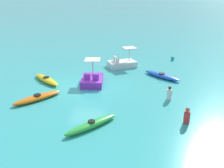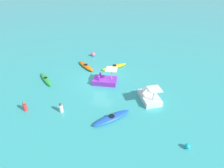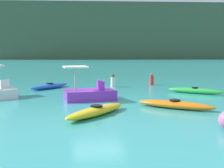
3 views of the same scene
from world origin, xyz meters
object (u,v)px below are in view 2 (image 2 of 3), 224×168
(kayak_green, at_px, (46,79))
(person_near_shore, at_px, (61,108))
(kayak_yellow, at_px, (114,67))
(buoy_pink, at_px, (93,54))
(kayak_orange, at_px, (86,66))
(person_by_kayaks, at_px, (25,107))
(pedal_boat_purple, at_px, (105,80))
(buoy_cyan, at_px, (187,146))
(kayak_blue, at_px, (112,118))
(pedal_boat_white, at_px, (150,97))

(kayak_green, height_order, person_near_shore, person_near_shore)
(kayak_yellow, distance_m, buoy_pink, 4.49)
(kayak_orange, xyz_separation_m, person_by_kayaks, (1.95, 8.76, 0.22))
(pedal_boat_purple, relative_size, buoy_cyan, 6.88)
(person_near_shore, bearing_deg, kayak_green, -46.00)
(kayak_green, bearing_deg, kayak_orange, -126.51)
(kayak_yellow, height_order, person_near_shore, person_near_shore)
(person_by_kayaks, bearing_deg, kayak_green, -78.03)
(person_near_shore, bearing_deg, pedal_boat_purple, -112.60)
(kayak_blue, distance_m, person_by_kayaks, 7.34)
(person_near_shore, bearing_deg, person_by_kayaks, 11.57)
(buoy_cyan, bearing_deg, buoy_pink, -48.59)
(pedal_boat_white, relative_size, person_by_kayaks, 3.21)
(kayak_yellow, xyz_separation_m, buoy_cyan, (-7.55, 10.04, 0.02))
(pedal_boat_white, distance_m, person_by_kayaks, 10.76)
(buoy_cyan, bearing_deg, person_by_kayaks, -2.67)
(pedal_boat_white, bearing_deg, person_by_kayaks, 22.55)
(kayak_yellow, relative_size, buoy_pink, 5.21)
(kayak_yellow, relative_size, kayak_orange, 0.98)
(kayak_green, xyz_separation_m, pedal_boat_white, (-10.95, 0.64, 0.17))
(buoy_cyan, relative_size, person_by_kayaks, 0.42)
(kayak_blue, distance_m, kayak_orange, 9.59)
(person_near_shore, bearing_deg, buoy_cyan, 172.99)
(person_by_kayaks, bearing_deg, pedal_boat_purple, -131.34)
(kayak_green, height_order, pedal_boat_white, pedal_boat_white)
(kayak_orange, relative_size, buoy_pink, 5.33)
(kayak_green, relative_size, kayak_orange, 0.94)
(kayak_blue, relative_size, person_by_kayaks, 3.36)
(kayak_yellow, bearing_deg, kayak_orange, 11.36)
(pedal_boat_purple, xyz_separation_m, buoy_cyan, (-7.66, 6.53, -0.15))
(kayak_orange, height_order, person_by_kayaks, person_by_kayaks)
(kayak_yellow, xyz_separation_m, buoy_pink, (3.63, -2.64, 0.11))
(kayak_blue, xyz_separation_m, buoy_cyan, (-5.58, 1.39, 0.02))
(kayak_yellow, distance_m, person_by_kayaks, 10.84)
(buoy_pink, xyz_separation_m, person_near_shore, (-1.32, 11.47, 0.11))
(kayak_green, relative_size, kayak_blue, 0.93)
(kayak_green, bearing_deg, buoy_cyan, 158.86)
(buoy_pink, relative_size, person_by_kayaks, 0.63)
(pedal_boat_white, bearing_deg, buoy_pink, -43.94)
(kayak_yellow, bearing_deg, kayak_green, 36.44)
(kayak_yellow, xyz_separation_m, pedal_boat_white, (-4.62, 5.31, 0.17))
(kayak_blue, distance_m, buoy_cyan, 5.75)
(kayak_green, distance_m, person_near_shore, 5.78)
(kayak_orange, distance_m, buoy_pink, 3.33)
(kayak_orange, bearing_deg, person_by_kayaks, 77.48)
(person_by_kayaks, bearing_deg, kayak_orange, -102.52)
(kayak_green, distance_m, pedal_boat_purple, 6.33)
(kayak_green, bearing_deg, kayak_yellow, -143.56)
(kayak_blue, relative_size, buoy_pink, 5.36)
(pedal_boat_white, xyz_separation_m, buoy_pink, (8.26, -7.96, -0.06))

